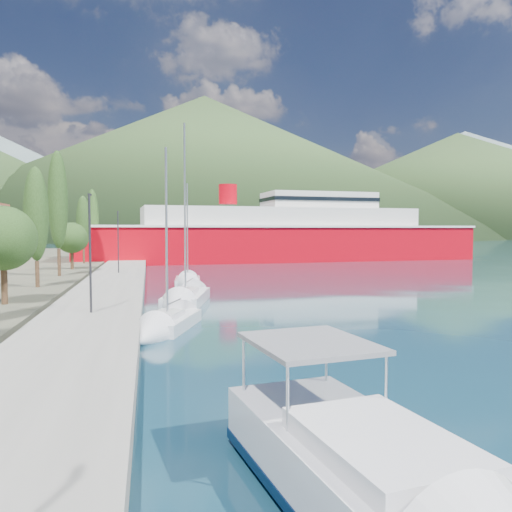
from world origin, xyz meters
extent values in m
plane|color=#133648|center=(0.00, 120.00, 0.00)|extent=(1400.00, 1400.00, 0.00)
cube|color=gray|center=(-9.00, 26.00, 0.40)|extent=(5.00, 88.00, 0.80)
cone|color=slate|center=(80.00, 680.00, 90.00)|extent=(760.00, 760.00, 180.00)
cone|color=slate|center=(420.00, 600.00, 70.00)|extent=(640.00, 640.00, 140.00)
cone|color=#334D26|center=(40.00, 400.00, 57.50)|extent=(480.00, 480.00, 115.00)
cone|color=#334D26|center=(260.00, 380.00, 45.00)|extent=(420.00, 420.00, 90.00)
cylinder|color=#47301E|center=(-14.30, 16.97, 1.87)|extent=(0.36, 0.36, 2.34)
sphere|color=#28461B|center=(-14.30, 16.97, 4.54)|extent=(3.74, 3.74, 3.74)
cylinder|color=#47301E|center=(-14.30, 25.75, 1.69)|extent=(0.30, 0.30, 1.99)
ellipsoid|color=#28461B|center=(-14.30, 25.75, 6.20)|extent=(1.80, 1.80, 7.04)
cylinder|color=#47301E|center=(-14.30, 35.15, 1.98)|extent=(0.30, 0.30, 2.57)
ellipsoid|color=#28461B|center=(-14.30, 35.15, 7.82)|extent=(1.80, 1.80, 9.11)
cylinder|color=#47301E|center=(-14.30, 43.28, 1.75)|extent=(0.36, 0.36, 2.10)
sphere|color=#28461B|center=(-14.30, 43.28, 4.14)|extent=(3.36, 3.36, 3.36)
cylinder|color=#47301E|center=(-14.30, 53.45, 1.66)|extent=(0.30, 0.30, 1.92)
ellipsoid|color=#28461B|center=(-14.30, 53.45, 6.01)|extent=(1.80, 1.80, 6.79)
cylinder|color=#47301E|center=(-14.30, 64.24, 1.85)|extent=(0.30, 0.30, 2.30)
ellipsoid|color=#28461B|center=(-14.30, 64.24, 7.07)|extent=(1.80, 1.80, 8.14)
cylinder|color=#2D2D33|center=(-9.00, 12.24, 3.80)|extent=(0.12, 0.12, 6.00)
cube|color=#2D2D33|center=(-9.00, 12.49, 6.80)|extent=(0.15, 0.50, 0.12)
cylinder|color=#2D2D33|center=(-9.00, 36.36, 3.80)|extent=(0.12, 0.12, 6.00)
cube|color=#2D2D33|center=(-9.00, 36.61, 6.80)|extent=(0.15, 0.50, 0.12)
cube|color=black|center=(-2.51, -6.01, -0.05)|extent=(3.29, 6.67, 0.72)
cube|color=silver|center=(-2.51, -6.01, 0.77)|extent=(3.60, 7.03, 1.13)
cube|color=black|center=(-2.51, -6.01, 0.26)|extent=(3.66, 7.12, 0.23)
cube|color=silver|center=(-2.39, -6.82, 1.49)|extent=(2.58, 3.55, 0.41)
cube|color=slate|center=(-2.76, -4.23, 2.61)|extent=(2.72, 3.09, 0.10)
cube|color=silver|center=(-5.10, 11.31, 0.22)|extent=(3.67, 5.42, 0.80)
cube|color=silver|center=(-5.21, 11.00, 0.76)|extent=(1.85, 2.31, 0.31)
cylinder|color=silver|center=(-5.21, 11.00, 4.86)|extent=(0.12, 0.12, 8.47)
cone|color=silver|center=(-6.22, 8.30, 0.22)|extent=(2.74, 2.91, 2.05)
cube|color=silver|center=(-3.58, 19.93, 0.26)|extent=(3.91, 6.98, 0.93)
cube|color=silver|center=(-3.69, 19.50, 0.88)|extent=(2.03, 2.91, 0.36)
cylinder|color=silver|center=(-3.69, 19.50, 6.42)|extent=(0.12, 0.12, 11.38)
cone|color=silver|center=(-4.61, 15.83, 0.26)|extent=(3.06, 3.56, 2.38)
cube|color=silver|center=(-2.65, 31.04, 0.24)|extent=(2.59, 5.12, 0.85)
cube|color=silver|center=(-2.68, 30.71, 0.80)|extent=(1.47, 2.09, 0.33)
cylinder|color=silver|center=(-2.68, 30.71, 4.91)|extent=(0.12, 0.12, 8.50)
cone|color=silver|center=(-2.92, 27.88, 0.24)|extent=(2.36, 2.49, 2.17)
cube|color=#C30210|center=(15.15, 64.91, 2.44)|extent=(65.05, 17.67, 6.21)
cube|color=silver|center=(15.15, 64.91, 5.54)|extent=(65.53, 18.09, 0.33)
cube|color=silver|center=(15.15, 64.91, 6.87)|extent=(45.01, 14.05, 3.33)
cube|color=silver|center=(21.78, 65.37, 9.87)|extent=(18.52, 9.46, 2.66)
cylinder|color=#C30210|center=(6.30, 64.31, 10.64)|extent=(2.88, 2.88, 3.10)
camera|label=1|loc=(-6.10, -14.22, 5.01)|focal=35.00mm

